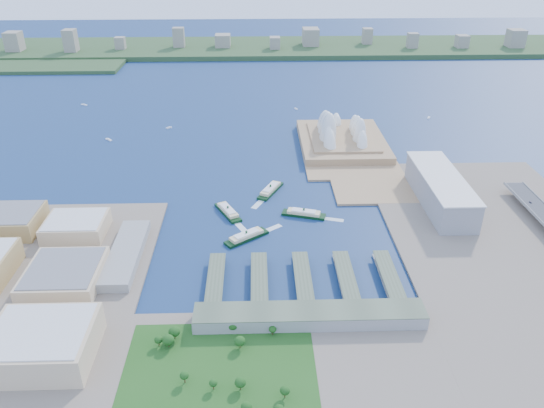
{
  "coord_description": "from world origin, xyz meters",
  "views": [
    {
      "loc": [
        -28.64,
        -491.57,
        310.76
      ],
      "look_at": [
        -11.66,
        54.96,
        18.0
      ],
      "focal_mm": 35.0,
      "sensor_mm": 36.0,
      "label": 1
    }
  ],
  "objects_px": {
    "toaster_building": "(440,190)",
    "ferry_b": "(270,188)",
    "ferry_c": "(246,235)",
    "ferry_d": "(304,212)",
    "car_c": "(530,202)",
    "ferry_a": "(228,210)",
    "opera_house": "(343,126)"
  },
  "relations": [
    {
      "from": "ferry_b",
      "to": "ferry_d",
      "type": "height_order",
      "value": "ferry_b"
    },
    {
      "from": "toaster_building",
      "to": "ferry_d",
      "type": "xyz_separation_m",
      "value": [
        -168.72,
        -22.23,
        -15.61
      ]
    },
    {
      "from": "ferry_b",
      "to": "car_c",
      "type": "height_order",
      "value": "car_c"
    },
    {
      "from": "ferry_b",
      "to": "ferry_d",
      "type": "relative_size",
      "value": 1.04
    },
    {
      "from": "ferry_a",
      "to": "ferry_c",
      "type": "distance_m",
      "value": 62.51
    },
    {
      "from": "toaster_building",
      "to": "ferry_a",
      "type": "relative_size",
      "value": 2.96
    },
    {
      "from": "toaster_building",
      "to": "car_c",
      "type": "distance_m",
      "value": 104.16
    },
    {
      "from": "ferry_d",
      "to": "opera_house",
      "type": "bearing_deg",
      "value": -3.1
    },
    {
      "from": "ferry_c",
      "to": "ferry_d",
      "type": "xyz_separation_m",
      "value": [
        67.62,
        49.97,
        -0.09
      ]
    },
    {
      "from": "toaster_building",
      "to": "ferry_d",
      "type": "distance_m",
      "value": 170.9
    },
    {
      "from": "toaster_building",
      "to": "car_c",
      "type": "xyz_separation_m",
      "value": [
        101.0,
        -24.96,
        -4.97
      ]
    },
    {
      "from": "ferry_a",
      "to": "ferry_c",
      "type": "xyz_separation_m",
      "value": [
        22.95,
        -58.14,
        0.03
      ]
    },
    {
      "from": "ferry_d",
      "to": "car_c",
      "type": "height_order",
      "value": "car_c"
    },
    {
      "from": "opera_house",
      "to": "ferry_c",
      "type": "bearing_deg",
      "value": -118.26
    },
    {
      "from": "ferry_b",
      "to": "opera_house",
      "type": "bearing_deg",
      "value": 79.91
    },
    {
      "from": "toaster_building",
      "to": "car_c",
      "type": "bearing_deg",
      "value": -13.88
    },
    {
      "from": "ferry_a",
      "to": "ferry_c",
      "type": "height_order",
      "value": "ferry_c"
    },
    {
      "from": "toaster_building",
      "to": "ferry_a",
      "type": "xyz_separation_m",
      "value": [
        -259.3,
        -14.06,
        -15.55
      ]
    },
    {
      "from": "toaster_building",
      "to": "ferry_b",
      "type": "xyz_separation_m",
      "value": [
        -206.58,
        41.96,
        -15.4
      ]
    },
    {
      "from": "ferry_a",
      "to": "ferry_b",
      "type": "relative_size",
      "value": 0.97
    },
    {
      "from": "ferry_a",
      "to": "opera_house",
      "type": "bearing_deg",
      "value": 25.21
    },
    {
      "from": "ferry_d",
      "to": "car_c",
      "type": "distance_m",
      "value": 269.95
    },
    {
      "from": "toaster_building",
      "to": "ferry_b",
      "type": "height_order",
      "value": "toaster_building"
    },
    {
      "from": "opera_house",
      "to": "ferry_c",
      "type": "relative_size",
      "value": 3.42
    },
    {
      "from": "ferry_d",
      "to": "toaster_building",
      "type": "bearing_deg",
      "value": -66.09
    },
    {
      "from": "car_c",
      "to": "ferry_b",
      "type": "bearing_deg",
      "value": -12.27
    },
    {
      "from": "ferry_a",
      "to": "car_c",
      "type": "height_order",
      "value": "car_c"
    },
    {
      "from": "opera_house",
      "to": "ferry_a",
      "type": "height_order",
      "value": "opera_house"
    },
    {
      "from": "ferry_b",
      "to": "ferry_c",
      "type": "relative_size",
      "value": 1.02
    },
    {
      "from": "opera_house",
      "to": "ferry_a",
      "type": "distance_m",
      "value": 274.25
    },
    {
      "from": "ferry_b",
      "to": "ferry_d",
      "type": "distance_m",
      "value": 74.52
    },
    {
      "from": "opera_house",
      "to": "ferry_a",
      "type": "xyz_separation_m",
      "value": [
        -169.3,
        -214.06,
        -27.05
      ]
    }
  ]
}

